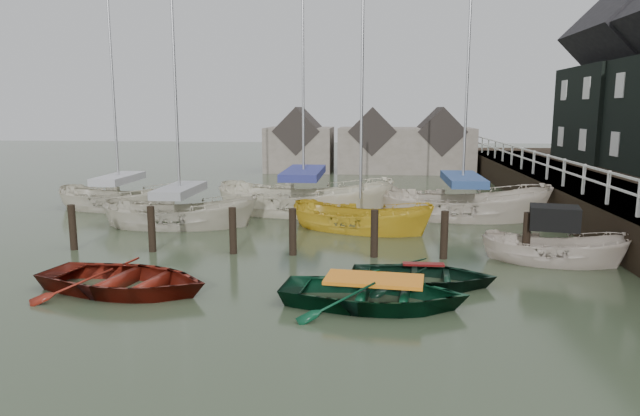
# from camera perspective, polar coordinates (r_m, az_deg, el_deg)

# --- Properties ---
(ground) EXTENTS (120.00, 120.00, 0.00)m
(ground) POSITION_cam_1_polar(r_m,az_deg,el_deg) (13.98, 0.43, -7.92)
(ground) COLOR #323C26
(ground) RESTS_ON ground
(pier) EXTENTS (3.04, 32.00, 2.70)m
(pier) POSITION_cam_1_polar(r_m,az_deg,el_deg) (24.96, 24.85, 0.76)
(pier) COLOR black
(pier) RESTS_ON ground
(mooring_pilings) EXTENTS (13.72, 0.22, 1.80)m
(mooring_pilings) POSITION_cam_1_polar(r_m,az_deg,el_deg) (16.85, -2.45, -3.07)
(mooring_pilings) COLOR black
(mooring_pilings) RESTS_ON ground
(far_sheds) EXTENTS (14.00, 4.08, 4.39)m
(far_sheds) POSITION_cam_1_polar(r_m,az_deg,el_deg) (39.34, 4.99, 6.35)
(far_sheds) COLOR #665B51
(far_sheds) RESTS_ON ground
(rowboat_red) EXTENTS (4.74, 3.79, 0.88)m
(rowboat_red) POSITION_cam_1_polar(r_m,az_deg,el_deg) (14.43, -18.90, -7.90)
(rowboat_red) COLOR #63180E
(rowboat_red) RESTS_ON ground
(rowboat_green) EXTENTS (4.40, 3.36, 0.85)m
(rowboat_green) POSITION_cam_1_polar(r_m,az_deg,el_deg) (12.79, 5.39, -9.69)
(rowboat_green) COLOR #08321D
(rowboat_green) RESTS_ON ground
(rowboat_dkgreen) EXTENTS (3.71, 2.78, 0.73)m
(rowboat_dkgreen) POSITION_cam_1_polar(r_m,az_deg,el_deg) (14.37, 10.24, -7.59)
(rowboat_dkgreen) COLOR black
(rowboat_dkgreen) RESTS_ON ground
(motorboat) EXTENTS (4.16, 2.32, 2.35)m
(motorboat) POSITION_cam_1_polar(r_m,az_deg,el_deg) (17.34, 22.31, -4.76)
(motorboat) COLOR beige
(motorboat) RESTS_ON ground
(sailboat_a) EXTENTS (5.86, 2.52, 10.98)m
(sailboat_a) POSITION_cam_1_polar(r_m,az_deg,el_deg) (21.65, -13.72, -1.60)
(sailboat_a) COLOR #BCB5A1
(sailboat_a) RESTS_ON ground
(sailboat_b) EXTENTS (7.65, 3.63, 12.38)m
(sailboat_b) POSITION_cam_1_polar(r_m,az_deg,el_deg) (23.54, -1.63, -0.42)
(sailboat_b) COLOR beige
(sailboat_b) RESTS_ON ground
(sailboat_c) EXTENTS (5.71, 3.80, 9.41)m
(sailboat_c) POSITION_cam_1_polar(r_m,az_deg,el_deg) (20.43, 4.04, -2.16)
(sailboat_c) COLOR gold
(sailboat_c) RESTS_ON ground
(sailboat_d) EXTENTS (6.98, 3.21, 12.42)m
(sailboat_d) POSITION_cam_1_polar(r_m,az_deg,el_deg) (23.23, 13.95, -0.85)
(sailboat_d) COLOR beige
(sailboat_d) RESTS_ON ground
(sailboat_e) EXTENTS (5.96, 2.92, 9.74)m
(sailboat_e) POSITION_cam_1_polar(r_m,az_deg,el_deg) (25.99, -19.34, 0.01)
(sailboat_e) COLOR beige
(sailboat_e) RESTS_ON ground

